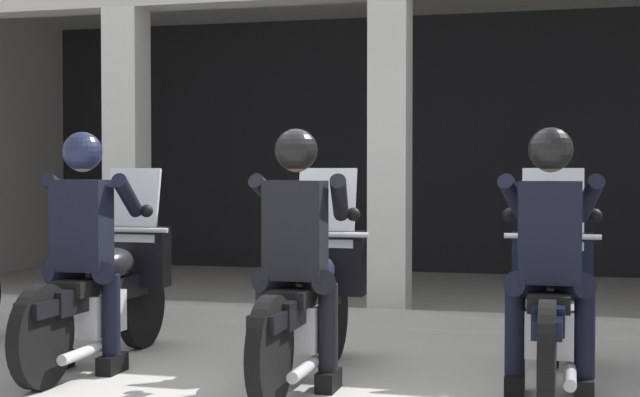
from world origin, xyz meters
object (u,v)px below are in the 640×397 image
object	(u,v)px
police_officer_center	(297,235)
motorcycle_center	(309,301)
police_officer_right	(550,237)
police_officer_left	(84,230)
motorcycle_left	(105,291)
motorcycle_right	(551,305)

from	to	relation	value
police_officer_center	motorcycle_center	bearing A→B (deg)	79.48
police_officer_right	police_officer_left	bearing A→B (deg)	172.49
motorcycle_center	police_officer_right	distance (m)	1.56
motorcycle_left	motorcycle_right	world-z (taller)	same
motorcycle_right	police_officer_left	bearing A→B (deg)	177.88
police_officer_center	police_officer_right	world-z (taller)	same
motorcycle_left	motorcycle_center	xyz separation A→B (m)	(1.50, -0.12, 0.00)
motorcycle_right	motorcycle_left	bearing A→B (deg)	172.49
motorcycle_left	motorcycle_center	distance (m)	1.50
police_officer_left	motorcycle_center	bearing A→B (deg)	-0.90
motorcycle_left	police_officer_left	size ratio (longest dim) A/B	1.29
police_officer_center	police_officer_right	bearing A→B (deg)	-2.82
police_officer_left	motorcycle_right	world-z (taller)	police_officer_left
motorcycle_left	police_officer_right	distance (m)	3.03
police_officer_left	police_officer_right	xyz separation A→B (m)	(2.99, 0.08, 0.00)
police_officer_left	motorcycle_center	world-z (taller)	police_officer_left
motorcycle_center	police_officer_right	xyz separation A→B (m)	(1.49, -0.09, 0.44)
motorcycle_left	police_officer_left	distance (m)	0.52
police_officer_left	motorcycle_center	xyz separation A→B (m)	(1.50, 0.17, -0.44)
motorcycle_center	police_officer_left	bearing A→B (deg)	176.11
motorcycle_right	police_officer_right	xyz separation A→B (m)	(-0.00, -0.28, 0.44)
motorcycle_center	police_officer_center	bearing A→B (deg)	-100.52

